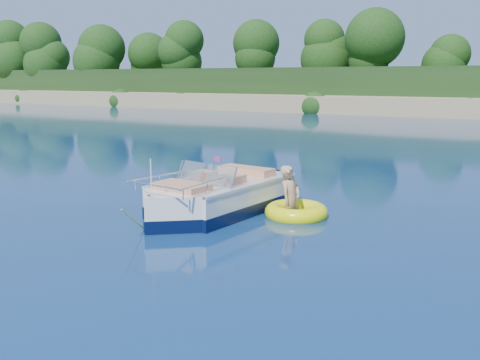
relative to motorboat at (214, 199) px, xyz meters
The scene contains 4 objects.
ground 2.30m from the motorboat, 26.33° to the right, with size 160.00×160.00×0.00m, color #0B234F.
motorboat is the anchor object (origin of this frame).
tow_tube 1.89m from the motorboat, 22.34° to the left, with size 1.52×1.52×0.38m.
boy 1.79m from the motorboat, 21.55° to the left, with size 0.59×0.39×1.63m, color tan.
Camera 1 is at (4.38, -9.03, 3.07)m, focal length 40.00 mm.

